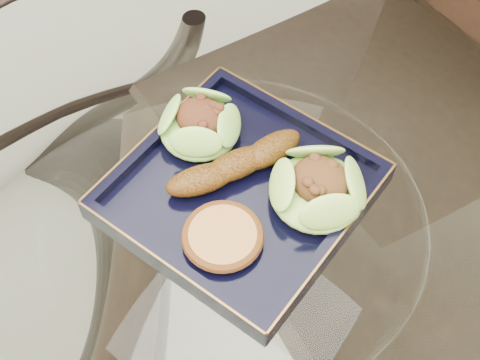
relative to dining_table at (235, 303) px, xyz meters
The scene contains 7 objects.
dining_table is the anchor object (origin of this frame).
dining_chair 0.39m from the dining_table, 85.89° to the left, with size 0.56×0.56×1.01m.
navy_plate 0.19m from the dining_table, 120.38° to the left, with size 0.27×0.27×0.02m, color black.
lettuce_wrap_left 0.25m from the dining_table, 142.45° to the left, with size 0.10×0.10×0.04m, color #69A12E.
lettuce_wrap_right 0.23m from the dining_table, 64.07° to the left, with size 0.11×0.11×0.04m, color #649E2E.
roasted_plantain 0.22m from the dining_table, 124.65° to the left, with size 0.17×0.04×0.03m, color #64380A.
crumb_patty 0.19m from the dining_table, 127.06° to the right, with size 0.08×0.08×0.02m, color #B7793D.
Camera 1 is at (0.23, -0.30, 1.45)m, focal length 50.00 mm.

